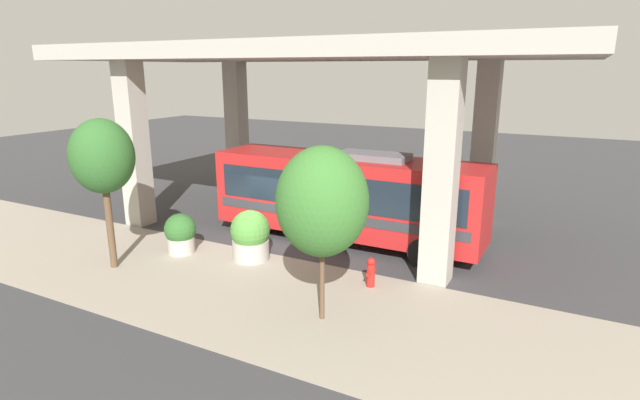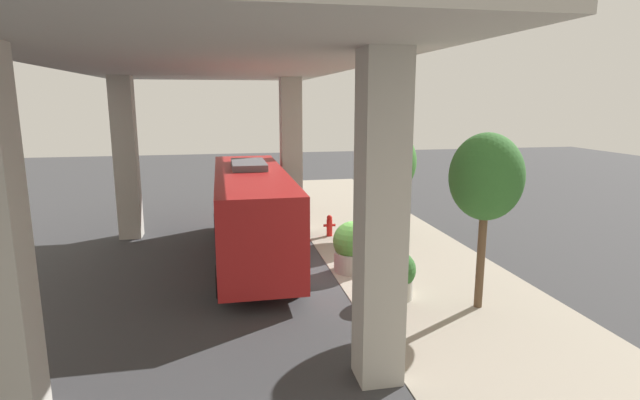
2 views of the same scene
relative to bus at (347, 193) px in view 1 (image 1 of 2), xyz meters
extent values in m
plane|color=#38383A|center=(-2.56, 2.36, -1.91)|extent=(80.00, 80.00, 0.00)
cube|color=gray|center=(-5.56, 2.36, -1.90)|extent=(6.00, 40.00, 0.02)
cube|color=#ADA89E|center=(-2.06, -4.04, 1.49)|extent=(0.90, 0.90, 6.80)
cube|color=#ADA89E|center=(-2.06, 8.75, 1.49)|extent=(0.90, 0.90, 6.80)
cube|color=#ADA89E|center=(4.94, -4.04, 1.49)|extent=(0.90, 0.90, 6.80)
cube|color=#ADA89E|center=(4.94, 8.75, 1.49)|extent=(0.90, 0.90, 6.80)
cube|color=#ADA89E|center=(1.44, 2.36, 5.19)|extent=(9.40, 20.79, 0.60)
cube|color=#B21E1E|center=(0.00, 0.01, -0.04)|extent=(2.53, 10.35, 2.83)
cube|color=#19232D|center=(0.00, 0.01, 0.29)|extent=(2.57, 9.52, 1.25)
cube|color=#333338|center=(0.00, 0.01, -0.61)|extent=(2.57, 9.83, 0.34)
cube|color=slate|center=(0.00, -1.03, 1.49)|extent=(1.26, 2.59, 0.24)
cylinder|color=black|center=(-1.18, 3.63, -1.41)|extent=(0.28, 1.00, 1.00)
cylinder|color=black|center=(1.18, 3.63, -1.41)|extent=(0.28, 1.00, 1.00)
cylinder|color=black|center=(-1.18, -3.36, -1.41)|extent=(0.28, 1.00, 1.00)
cylinder|color=black|center=(1.18, -3.36, -1.41)|extent=(0.28, 1.00, 1.00)
cylinder|color=red|center=(-3.48, -2.43, -1.54)|extent=(0.25, 0.25, 0.75)
sphere|color=red|center=(-3.48, -2.43, -1.09)|extent=(0.24, 0.24, 0.24)
cylinder|color=red|center=(-3.67, -2.43, -1.42)|extent=(0.15, 0.11, 0.11)
cylinder|color=red|center=(-3.29, -2.43, -1.42)|extent=(0.15, 0.11, 0.11)
cylinder|color=#ADA89E|center=(-3.29, 2.14, -1.56)|extent=(1.28, 1.28, 0.71)
sphere|color=#4C8C38|center=(-3.29, 2.14, -0.83)|extent=(1.37, 1.37, 1.37)
sphere|color=#993F8C|center=(-3.13, 2.01, -1.02)|extent=(0.45, 0.45, 0.45)
cylinder|color=#ADA89E|center=(-3.95, 4.73, -1.61)|extent=(0.96, 0.96, 0.60)
sphere|color=#2D6028|center=(-3.95, 4.73, -1.00)|extent=(1.12, 1.12, 1.12)
sphere|color=#BF334C|center=(-3.83, 4.64, -1.18)|extent=(0.34, 0.34, 0.34)
cylinder|color=brown|center=(-6.02, 5.80, -0.32)|extent=(0.23, 0.23, 3.18)
ellipsoid|color=#2D6028|center=(-6.02, 5.80, 1.87)|extent=(2.00, 2.00, 2.40)
cylinder|color=brown|center=(-5.96, -2.04, -0.64)|extent=(0.13, 0.13, 2.54)
ellipsoid|color=#38722D|center=(-5.96, -2.04, 1.33)|extent=(2.36, 2.36, 2.83)
camera|label=1|loc=(-16.66, -7.59, 4.58)|focal=28.00mm
camera|label=2|loc=(1.05, 18.05, 3.92)|focal=28.00mm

